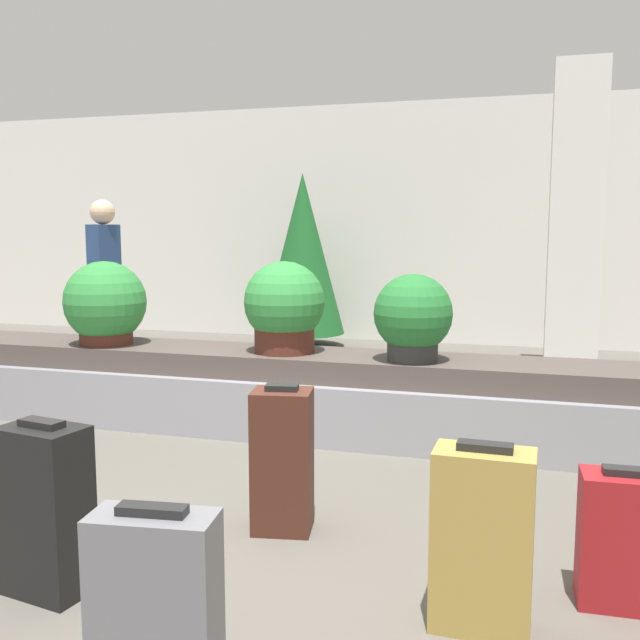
{
  "coord_description": "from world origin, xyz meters",
  "views": [
    {
      "loc": [
        1.49,
        -3.23,
        1.52
      ],
      "look_at": [
        0.0,
        1.78,
        0.86
      ],
      "focal_mm": 40.0,
      "sensor_mm": 36.0,
      "label": 1
    }
  ],
  "objects_px": {
    "traveler_0": "(105,269)",
    "suitcase_5": "(482,540)",
    "decorated_tree": "(303,254)",
    "pillar": "(575,222)",
    "potted_plant_0": "(284,308)",
    "potted_plant_2": "(413,318)",
    "suitcase_3": "(625,540)",
    "suitcase_2": "(155,613)",
    "potted_plant_1": "(105,305)",
    "suitcase_0": "(46,510)",
    "suitcase_1": "(282,460)"
  },
  "relations": [
    {
      "from": "suitcase_0",
      "to": "potted_plant_1",
      "type": "distance_m",
      "value": 2.92
    },
    {
      "from": "potted_plant_2",
      "to": "decorated_tree",
      "type": "height_order",
      "value": "decorated_tree"
    },
    {
      "from": "decorated_tree",
      "to": "potted_plant_2",
      "type": "bearing_deg",
      "value": -62.04
    },
    {
      "from": "pillar",
      "to": "potted_plant_2",
      "type": "relative_size",
      "value": 5.23
    },
    {
      "from": "pillar",
      "to": "suitcase_5",
      "type": "height_order",
      "value": "pillar"
    },
    {
      "from": "potted_plant_1",
      "to": "traveler_0",
      "type": "relative_size",
      "value": 0.37
    },
    {
      "from": "potted_plant_0",
      "to": "potted_plant_2",
      "type": "distance_m",
      "value": 0.98
    },
    {
      "from": "potted_plant_2",
      "to": "traveler_0",
      "type": "bearing_deg",
      "value": 155.38
    },
    {
      "from": "suitcase_2",
      "to": "decorated_tree",
      "type": "distance_m",
      "value": 7.18
    },
    {
      "from": "suitcase_3",
      "to": "suitcase_2",
      "type": "bearing_deg",
      "value": -145.82
    },
    {
      "from": "pillar",
      "to": "suitcase_5",
      "type": "xyz_separation_m",
      "value": [
        -0.56,
        -5.19,
        -1.24
      ]
    },
    {
      "from": "suitcase_2",
      "to": "pillar",
      "type": "bearing_deg",
      "value": 68.46
    },
    {
      "from": "suitcase_0",
      "to": "traveler_0",
      "type": "xyz_separation_m",
      "value": [
        -2.38,
        4.11,
        0.75
      ]
    },
    {
      "from": "suitcase_5",
      "to": "decorated_tree",
      "type": "xyz_separation_m",
      "value": [
        -2.69,
        6.14,
        0.85
      ]
    },
    {
      "from": "traveler_0",
      "to": "suitcase_5",
      "type": "bearing_deg",
      "value": -122.58
    },
    {
      "from": "suitcase_0",
      "to": "suitcase_3",
      "type": "height_order",
      "value": "suitcase_0"
    },
    {
      "from": "potted_plant_1",
      "to": "suitcase_2",
      "type": "bearing_deg",
      "value": -54.83
    },
    {
      "from": "potted_plant_0",
      "to": "traveler_0",
      "type": "xyz_separation_m",
      "value": [
        -2.53,
        1.52,
        0.17
      ]
    },
    {
      "from": "suitcase_0",
      "to": "suitcase_5",
      "type": "distance_m",
      "value": 1.78
    },
    {
      "from": "suitcase_0",
      "to": "suitcase_1",
      "type": "xyz_separation_m",
      "value": [
        0.74,
        0.87,
        0.0
      ]
    },
    {
      "from": "suitcase_1",
      "to": "pillar",
      "type": "bearing_deg",
      "value": 60.78
    },
    {
      "from": "suitcase_5",
      "to": "potted_plant_0",
      "type": "height_order",
      "value": "potted_plant_0"
    },
    {
      "from": "traveler_0",
      "to": "decorated_tree",
      "type": "distance_m",
      "value": 2.69
    },
    {
      "from": "suitcase_5",
      "to": "potted_plant_1",
      "type": "bearing_deg",
      "value": 145.07
    },
    {
      "from": "pillar",
      "to": "potted_plant_2",
      "type": "distance_m",
      "value": 3.24
    },
    {
      "from": "pillar",
      "to": "suitcase_2",
      "type": "height_order",
      "value": "pillar"
    },
    {
      "from": "suitcase_2",
      "to": "potted_plant_1",
      "type": "xyz_separation_m",
      "value": [
        -2.16,
        3.07,
        0.6
      ]
    },
    {
      "from": "potted_plant_1",
      "to": "potted_plant_2",
      "type": "bearing_deg",
      "value": -0.67
    },
    {
      "from": "potted_plant_1",
      "to": "potted_plant_0",
      "type": "bearing_deg",
      "value": 2.26
    },
    {
      "from": "suitcase_1",
      "to": "potted_plant_0",
      "type": "xyz_separation_m",
      "value": [
        -0.59,
        1.71,
        0.58
      ]
    },
    {
      "from": "suitcase_1",
      "to": "traveler_0",
      "type": "relative_size",
      "value": 0.41
    },
    {
      "from": "pillar",
      "to": "suitcase_5",
      "type": "distance_m",
      "value": 5.37
    },
    {
      "from": "potted_plant_2",
      "to": "suitcase_5",
      "type": "bearing_deg",
      "value": -74.29
    },
    {
      "from": "pillar",
      "to": "suitcase_3",
      "type": "height_order",
      "value": "pillar"
    },
    {
      "from": "suitcase_3",
      "to": "potted_plant_1",
      "type": "height_order",
      "value": "potted_plant_1"
    },
    {
      "from": "suitcase_0",
      "to": "suitcase_3",
      "type": "relative_size",
      "value": 1.29
    },
    {
      "from": "suitcase_1",
      "to": "potted_plant_0",
      "type": "relative_size",
      "value": 1.11
    },
    {
      "from": "pillar",
      "to": "suitcase_0",
      "type": "xyz_separation_m",
      "value": [
        -2.33,
        -5.43,
        -1.24
      ]
    },
    {
      "from": "suitcase_1",
      "to": "potted_plant_1",
      "type": "relative_size",
      "value": 1.13
    },
    {
      "from": "suitcase_2",
      "to": "suitcase_3",
      "type": "height_order",
      "value": "suitcase_2"
    },
    {
      "from": "potted_plant_0",
      "to": "traveler_0",
      "type": "bearing_deg",
      "value": 148.98
    },
    {
      "from": "suitcase_3",
      "to": "potted_plant_0",
      "type": "relative_size",
      "value": 0.85
    },
    {
      "from": "suitcase_5",
      "to": "pillar",
      "type": "bearing_deg",
      "value": 85.28
    },
    {
      "from": "suitcase_1",
      "to": "decorated_tree",
      "type": "bearing_deg",
      "value": 96.86
    },
    {
      "from": "suitcase_2",
      "to": "suitcase_5",
      "type": "xyz_separation_m",
      "value": [
        0.95,
        0.77,
        0.03
      ]
    },
    {
      "from": "pillar",
      "to": "potted_plant_0",
      "type": "height_order",
      "value": "pillar"
    },
    {
      "from": "potted_plant_2",
      "to": "decorated_tree",
      "type": "xyz_separation_m",
      "value": [
        -2.06,
        3.88,
        0.29
      ]
    },
    {
      "from": "potted_plant_2",
      "to": "decorated_tree",
      "type": "distance_m",
      "value": 4.4
    },
    {
      "from": "potted_plant_2",
      "to": "traveler_0",
      "type": "xyz_separation_m",
      "value": [
        -3.51,
        1.61,
        0.2
      ]
    },
    {
      "from": "suitcase_2",
      "to": "potted_plant_2",
      "type": "distance_m",
      "value": 3.11
    }
  ]
}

